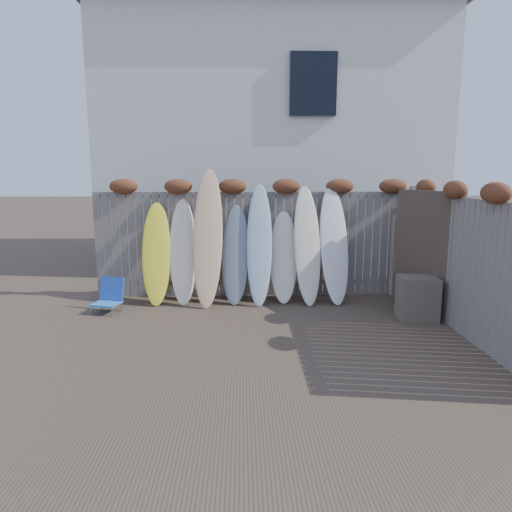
{
  "coord_description": "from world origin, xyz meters",
  "views": [
    {
      "loc": [
        -0.23,
        -6.17,
        2.36
      ],
      "look_at": [
        0.0,
        1.2,
        1.0
      ],
      "focal_mm": 32.0,
      "sensor_mm": 36.0,
      "label": 1
    }
  ],
  "objects_px": {
    "lattice_panel": "(426,253)",
    "surfboard_0": "(156,254)",
    "beach_chair": "(109,296)",
    "wooden_crate": "(417,298)"
  },
  "relations": [
    {
      "from": "beach_chair",
      "to": "surfboard_0",
      "type": "height_order",
      "value": "surfboard_0"
    },
    {
      "from": "wooden_crate",
      "to": "lattice_panel",
      "type": "height_order",
      "value": "lattice_panel"
    },
    {
      "from": "wooden_crate",
      "to": "lattice_panel",
      "type": "xyz_separation_m",
      "value": [
        0.22,
        0.29,
        0.68
      ]
    },
    {
      "from": "wooden_crate",
      "to": "surfboard_0",
      "type": "height_order",
      "value": "surfboard_0"
    },
    {
      "from": "lattice_panel",
      "to": "surfboard_0",
      "type": "relative_size",
      "value": 1.09
    },
    {
      "from": "beach_chair",
      "to": "surfboard_0",
      "type": "bearing_deg",
      "value": 34.56
    },
    {
      "from": "wooden_crate",
      "to": "beach_chair",
      "type": "bearing_deg",
      "value": 173.33
    },
    {
      "from": "wooden_crate",
      "to": "surfboard_0",
      "type": "xyz_separation_m",
      "value": [
        -4.39,
        1.11,
        0.56
      ]
    },
    {
      "from": "lattice_panel",
      "to": "surfboard_0",
      "type": "height_order",
      "value": "lattice_panel"
    },
    {
      "from": "wooden_crate",
      "to": "surfboard_0",
      "type": "bearing_deg",
      "value": 165.84
    }
  ]
}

